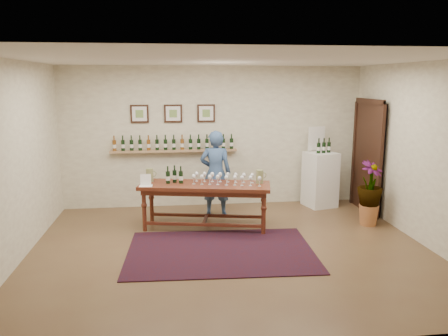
{
  "coord_description": "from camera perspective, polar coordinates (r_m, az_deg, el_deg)",
  "views": [
    {
      "loc": [
        -0.86,
        -6.18,
        2.5
      ],
      "look_at": [
        0.0,
        0.8,
        1.1
      ],
      "focal_mm": 35.0,
      "sensor_mm": 36.0,
      "label": 1
    }
  ],
  "objects": [
    {
      "name": "table_bottles",
      "position": [
        7.54,
        -6.49,
        -0.91
      ],
      "size": [
        0.27,
        0.16,
        0.28
      ],
      "primitive_type": null,
      "rotation": [
        0.0,
        0.0,
        -0.06
      ],
      "color": "black",
      "rests_on": "tasting_table"
    },
    {
      "name": "pitcher_left",
      "position": [
        7.69,
        -9.68,
        -0.91
      ],
      "size": [
        0.16,
        0.16,
        0.23
      ],
      "primitive_type": null,
      "rotation": [
        0.0,
        0.0,
        -0.08
      ],
      "color": "olive",
      "rests_on": "tasting_table"
    },
    {
      "name": "table_glasses",
      "position": [
        7.45,
        -0.14,
        -1.36
      ],
      "size": [
        1.32,
        0.62,
        0.18
      ],
      "primitive_type": null,
      "rotation": [
        0.0,
        0.0,
        -0.26
      ],
      "color": "silver",
      "rests_on": "tasting_table"
    },
    {
      "name": "potted_plant",
      "position": [
        8.06,
        18.52,
        -3.15
      ],
      "size": [
        0.72,
        0.72,
        0.99
      ],
      "rotation": [
        0.0,
        0.0,
        0.57
      ],
      "color": "#A56337",
      "rests_on": "ground"
    },
    {
      "name": "display_pedestal",
      "position": [
        9.04,
        12.44,
        -1.46
      ],
      "size": [
        0.67,
        0.67,
        1.1
      ],
      "primitive_type": "cube",
      "rotation": [
        0.0,
        0.0,
        0.25
      ],
      "color": "white",
      "rests_on": "ground"
    },
    {
      "name": "pitcher_right",
      "position": [
        7.49,
        4.68,
        -1.12
      ],
      "size": [
        0.17,
        0.17,
        0.23
      ],
      "primitive_type": null,
      "rotation": [
        0.0,
        0.0,
        -0.18
      ],
      "color": "olive",
      "rests_on": "tasting_table"
    },
    {
      "name": "info_sign",
      "position": [
        9.04,
        11.99,
        3.81
      ],
      "size": [
        0.37,
        0.11,
        0.53
      ],
      "primitive_type": "cube",
      "rotation": [
        0.0,
        0.0,
        0.25
      ],
      "color": "white",
      "rests_on": "display_pedestal"
    },
    {
      "name": "rug",
      "position": [
        6.63,
        -0.44,
        -10.83
      ],
      "size": [
        2.84,
        1.96,
        0.01
      ],
      "primitive_type": "cube",
      "rotation": [
        0.0,
        0.0,
        -0.04
      ],
      "color": "#400D0B",
      "rests_on": "ground"
    },
    {
      "name": "room_shell",
      "position": [
        8.68,
        13.09,
        1.82
      ],
      "size": [
        6.0,
        6.0,
        6.0
      ],
      "color": "#EAE5C6",
      "rests_on": "ground"
    },
    {
      "name": "ground",
      "position": [
        6.73,
        0.85,
        -10.57
      ],
      "size": [
        6.0,
        6.0,
        0.0
      ],
      "primitive_type": "plane",
      "color": "brown",
      "rests_on": "ground"
    },
    {
      "name": "person",
      "position": [
        8.19,
        -1.11,
        -0.68
      ],
      "size": [
        0.65,
        0.48,
        1.61
      ],
      "primitive_type": "imported",
      "rotation": [
        0.0,
        0.0,
        2.97
      ],
      "color": "#35517D",
      "rests_on": "ground"
    },
    {
      "name": "pedestal_bottles",
      "position": [
        8.87,
        12.91,
        2.86
      ],
      "size": [
        0.3,
        0.15,
        0.29
      ],
      "primitive_type": null,
      "rotation": [
        0.0,
        0.0,
        0.25
      ],
      "color": "black",
      "rests_on": "display_pedestal"
    },
    {
      "name": "tasting_table",
      "position": [
        7.48,
        -2.5,
        -2.96
      ],
      "size": [
        2.31,
        1.14,
        0.78
      ],
      "rotation": [
        0.0,
        0.0,
        -0.21
      ],
      "color": "#441711",
      "rests_on": "ground"
    },
    {
      "name": "menu_card",
      "position": [
        7.41,
        -10.2,
        -1.55
      ],
      "size": [
        0.22,
        0.17,
        0.2
      ],
      "primitive_type": "cube",
      "rotation": [
        0.0,
        0.0,
        -0.04
      ],
      "color": "white",
      "rests_on": "tasting_table"
    }
  ]
}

